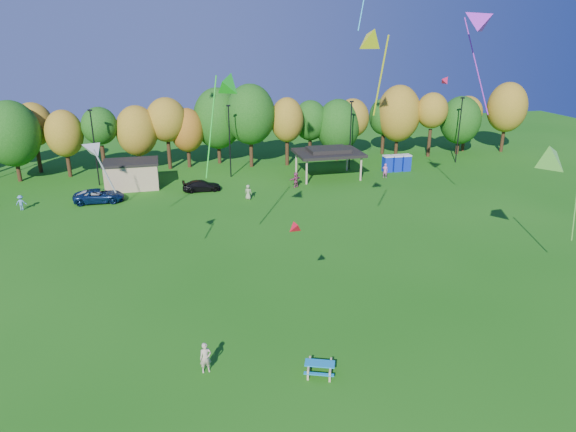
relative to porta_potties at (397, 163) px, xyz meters
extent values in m
plane|color=#19600F|center=(-23.76, -37.61, -1.10)|extent=(160.00, 160.00, 0.00)
cylinder|color=black|center=(-47.52, 6.59, 0.68)|extent=(0.50, 0.50, 3.56)
ellipsoid|color=#144C0F|center=(-47.52, 6.59, 4.84)|extent=(6.62, 6.62, 8.00)
cylinder|color=black|center=(-45.89, 10.64, 0.80)|extent=(0.50, 0.50, 3.79)
ellipsoid|color=olive|center=(-45.89, 10.64, 5.22)|extent=(4.94, 4.94, 5.58)
cylinder|color=black|center=(-41.78, 7.40, 0.57)|extent=(0.50, 0.50, 3.34)
ellipsoid|color=olive|center=(-41.78, 7.40, 4.47)|extent=(4.61, 4.61, 5.88)
cylinder|color=black|center=(-37.49, 7.24, 0.81)|extent=(0.50, 0.50, 3.82)
ellipsoid|color=#144C0F|center=(-37.49, 7.24, 5.26)|extent=(4.43, 4.43, 4.73)
cylinder|color=black|center=(-33.07, 7.89, 0.53)|extent=(0.50, 0.50, 3.25)
ellipsoid|color=olive|center=(-33.07, 7.89, 4.32)|extent=(5.33, 5.33, 6.53)
cylinder|color=black|center=(-29.22, 8.46, 0.88)|extent=(0.50, 0.50, 3.96)
ellipsoid|color=olive|center=(-29.22, 8.46, 5.51)|extent=(5.31, 5.31, 5.82)
cylinder|color=black|center=(-26.61, 8.73, 0.43)|extent=(0.50, 0.50, 3.05)
ellipsoid|color=#995914|center=(-26.61, 8.73, 3.98)|extent=(4.54, 4.54, 5.87)
cylinder|color=black|center=(-22.34, 9.92, 0.79)|extent=(0.50, 0.50, 3.77)
ellipsoid|color=#144C0F|center=(-22.34, 9.92, 5.19)|extent=(6.69, 6.69, 8.35)
cylinder|color=black|center=(-18.31, 6.93, 1.04)|extent=(0.50, 0.50, 4.28)
ellipsoid|color=#144C0F|center=(-18.31, 6.93, 6.04)|extent=(6.64, 6.64, 8.01)
cylinder|color=black|center=(-13.35, 6.60, 0.78)|extent=(0.50, 0.50, 3.76)
ellipsoid|color=olive|center=(-13.35, 6.60, 5.17)|extent=(4.49, 4.49, 6.02)
cylinder|color=black|center=(-9.48, 8.64, 0.62)|extent=(0.50, 0.50, 3.43)
ellipsoid|color=#144C0F|center=(-9.48, 8.64, 4.62)|extent=(4.77, 4.77, 5.63)
cylinder|color=black|center=(-5.65, 7.79, 0.38)|extent=(0.50, 0.50, 2.95)
ellipsoid|color=#144C0F|center=(-5.65, 7.79, 3.83)|extent=(6.14, 6.14, 7.54)
cylinder|color=black|center=(-3.38, 8.25, 0.66)|extent=(0.50, 0.50, 3.52)
ellipsoid|color=olive|center=(-3.38, 8.25, 4.77)|extent=(4.78, 4.78, 5.53)
cylinder|color=black|center=(2.29, 9.91, 0.60)|extent=(0.50, 0.50, 3.39)
ellipsoid|color=#144C0F|center=(2.29, 9.91, 4.55)|extent=(4.54, 4.54, 5.46)
cylinder|color=black|center=(3.94, 8.62, 0.76)|extent=(0.50, 0.50, 3.72)
ellipsoid|color=olive|center=(3.94, 8.62, 5.10)|extent=(6.32, 6.32, 8.24)
cylinder|color=black|center=(8.22, 6.66, 0.93)|extent=(0.50, 0.50, 4.06)
ellipsoid|color=olive|center=(8.22, 6.66, 5.67)|extent=(4.50, 4.50, 5.13)
cylinder|color=black|center=(13.31, 7.20, 0.43)|extent=(0.50, 0.50, 3.05)
ellipsoid|color=#144C0F|center=(13.31, 7.20, 3.99)|extent=(5.97, 5.97, 7.05)
cylinder|color=black|center=(15.22, 8.74, 0.68)|extent=(0.50, 0.50, 3.55)
ellipsoid|color=olive|center=(15.22, 8.74, 4.83)|extent=(4.60, 4.60, 4.99)
cylinder|color=black|center=(20.74, 6.90, 0.94)|extent=(0.50, 0.50, 4.07)
ellipsoid|color=olive|center=(20.74, 6.90, 5.68)|extent=(5.83, 5.83, 7.42)
cylinder|color=black|center=(-37.76, 2.39, 3.40)|extent=(0.16, 0.16, 9.00)
cube|color=black|center=(-37.76, 2.39, 7.90)|extent=(0.50, 0.25, 0.18)
cylinder|color=black|center=(-21.76, 2.39, 3.40)|extent=(0.16, 0.16, 9.00)
cube|color=black|center=(-21.76, 2.39, 7.90)|extent=(0.50, 0.25, 0.18)
cylinder|color=black|center=(-5.76, 2.39, 3.40)|extent=(0.16, 0.16, 9.00)
cube|color=black|center=(-5.76, 2.39, 7.90)|extent=(0.50, 0.25, 0.18)
cylinder|color=black|center=(10.24, 2.39, 3.40)|extent=(0.16, 0.16, 9.00)
cube|color=black|center=(10.24, 2.39, 7.90)|extent=(0.50, 0.25, 0.18)
cube|color=tan|center=(-33.76, 0.39, 0.40)|extent=(6.00, 4.00, 3.00)
cube|color=black|center=(-33.76, 0.39, 2.03)|extent=(6.30, 4.30, 0.25)
cylinder|color=tan|center=(-13.26, -3.11, 0.40)|extent=(0.24, 0.24, 3.00)
cylinder|color=tan|center=(-6.26, -3.11, 0.40)|extent=(0.24, 0.24, 3.00)
cylinder|color=tan|center=(-13.26, 1.89, 0.40)|extent=(0.24, 0.24, 3.00)
cylinder|color=tan|center=(-6.26, 1.89, 0.40)|extent=(0.24, 0.24, 3.00)
cube|color=black|center=(-9.76, -0.61, 2.05)|extent=(8.20, 6.20, 0.35)
cube|color=black|center=(-9.76, -0.61, 2.45)|extent=(5.00, 3.50, 0.45)
cube|color=#0E29B7|center=(-1.30, 0.03, -0.10)|extent=(1.10, 1.10, 2.00)
cube|color=silver|center=(-1.30, 0.03, 0.99)|extent=(1.15, 1.15, 0.18)
cube|color=#0E29B7|center=(0.00, 0.00, -0.10)|extent=(1.10, 1.10, 2.00)
cube|color=silver|center=(0.00, 0.00, 0.99)|extent=(1.15, 1.15, 0.18)
cube|color=#0E29B7|center=(1.30, -0.03, -0.10)|extent=(1.10, 1.10, 2.00)
cube|color=silver|center=(1.30, -0.03, 0.99)|extent=(1.15, 1.15, 0.18)
cube|color=tan|center=(-23.03, -38.44, -0.77)|extent=(0.58, 1.25, 0.65)
cube|color=tan|center=(-21.94, -38.86, -0.77)|extent=(0.58, 1.25, 0.65)
cube|color=#1683C0|center=(-22.48, -38.65, -0.42)|extent=(1.75, 1.22, 0.05)
cube|color=#1683C0|center=(-22.68, -39.17, -0.70)|extent=(1.59, 0.80, 0.04)
cube|color=#1683C0|center=(-22.28, -38.13, -0.70)|extent=(1.59, 0.80, 0.04)
imported|color=#C3AA92|center=(-28.48, -36.98, -0.21)|extent=(0.69, 0.49, 1.77)
imported|color=gray|center=(-37.68, -4.41, -0.44)|extent=(4.13, 1.78, 1.32)
imported|color=#0C2148|center=(-37.10, -4.49, -0.37)|extent=(5.28, 2.50, 1.46)
imported|color=black|center=(-25.90, -2.92, -0.46)|extent=(4.40, 1.81, 1.27)
imported|color=#CC60A1|center=(-2.81, -2.69, -0.17)|extent=(0.80, 0.78, 1.86)
imported|color=#5081B1|center=(-44.71, -5.27, -0.30)|extent=(1.04, 0.61, 1.60)
imported|color=#9F4267|center=(-14.86, -4.03, -0.18)|extent=(1.75, 1.32, 1.84)
imported|color=#8D9D6C|center=(-21.16, -7.34, -0.26)|extent=(0.98, 0.90, 1.68)
cone|color=#CD1840|center=(-0.09, -10.36, 11.65)|extent=(1.43, 1.24, 1.20)
cone|color=red|center=(-22.73, -34.40, 5.96)|extent=(0.88, 1.11, 1.09)
cone|color=purple|center=(-6.27, -24.20, 17.38)|extent=(3.21, 3.20, 2.62)
cylinder|color=purple|center=(-4.55, -22.53, 13.78)|extent=(2.10, 2.04, 7.55)
cone|color=#AFAFAF|center=(-34.02, -29.63, 10.13)|extent=(1.78, 1.67, 1.46)
cylinder|color=#AFAFAF|center=(-33.25, -30.09, 8.78)|extent=(1.01, 0.66, 2.85)
cone|color=#6ECC48|center=(-3.84, -31.53, 8.47)|extent=(3.76, 3.57, 3.00)
cylinder|color=#6ECC48|center=(-2.12, -32.74, 5.32)|extent=(2.09, 1.51, 6.61)
cone|color=green|center=(-25.48, -27.84, 13.56)|extent=(2.32, 2.50, 2.02)
cylinder|color=green|center=(-26.54, -26.03, 10.41)|extent=(1.35, 2.20, 6.61)
cone|color=yellow|center=(-17.10, -30.51, 16.22)|extent=(1.60, 2.07, 2.00)
cylinder|color=yellow|center=(-17.01, -32.00, 13.97)|extent=(0.21, 1.81, 4.73)
camera|label=1|loc=(-29.70, -60.97, 16.58)|focal=32.00mm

